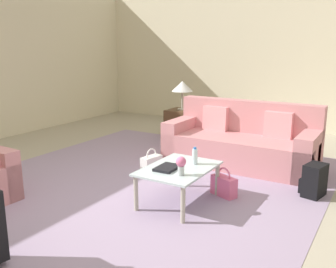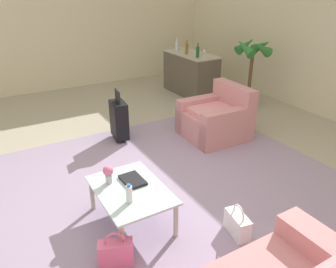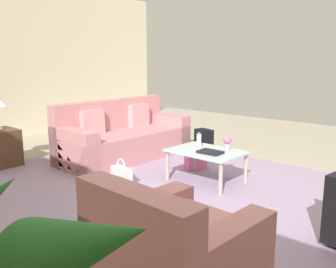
{
  "view_description": "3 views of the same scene",
  "coord_description": "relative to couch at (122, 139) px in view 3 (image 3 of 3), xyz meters",
  "views": [
    {
      "loc": [
        -3.11,
        -2.47,
        1.75
      ],
      "look_at": [
        0.42,
        -0.35,
        0.79
      ],
      "focal_mm": 40.0,
      "sensor_mm": 36.0,
      "label": 1
    },
    {
      "loc": [
        3.05,
        -1.6,
        2.36
      ],
      "look_at": [
        -0.16,
        0.28,
        0.65
      ],
      "focal_mm": 35.0,
      "sensor_mm": 36.0,
      "label": 2
    },
    {
      "loc": [
        -2.41,
        3.38,
        1.6
      ],
      "look_at": [
        0.84,
        -0.23,
        0.63
      ],
      "focal_mm": 40.0,
      "sensor_mm": 36.0,
      "label": 3
    }
  ],
  "objects": [
    {
      "name": "ground_plane",
      "position": [
        -2.2,
        0.6,
        -0.31
      ],
      "size": [
        12.0,
        12.0,
        0.0
      ],
      "primitive_type": "plane",
      "color": "#A89E89"
    },
    {
      "name": "wall_right",
      "position": [
        2.86,
        0.6,
        1.24
      ],
      "size": [
        0.12,
        8.0,
        3.1
      ],
      "primitive_type": "cube",
      "color": "beige",
      "rests_on": "ground"
    },
    {
      "name": "area_rug",
      "position": [
        -1.6,
        0.8,
        -0.31
      ],
      "size": [
        5.2,
        4.4,
        0.01
      ],
      "primitive_type": "cube",
      "color": "#9984A3",
      "rests_on": "ground"
    },
    {
      "name": "couch",
      "position": [
        0.0,
        0.0,
        0.0
      ],
      "size": [
        0.95,
        2.22,
        0.94
      ],
      "color": "#C67F84",
      "rests_on": "ground"
    },
    {
      "name": "armchair",
      "position": [
        -3.1,
        2.27,
        -0.02
      ],
      "size": [
        0.96,
        0.99,
        0.86
      ],
      "color": "#C67F84",
      "rests_on": "ground"
    },
    {
      "name": "coffee_table",
      "position": [
        -1.8,
        0.1,
        0.06
      ],
      "size": [
        0.96,
        0.68,
        0.43
      ],
      "color": "silver",
      "rests_on": "ground"
    },
    {
      "name": "water_bottle",
      "position": [
        -1.6,
        -0.0,
        0.21
      ],
      "size": [
        0.06,
        0.06,
        0.2
      ],
      "color": "silver",
      "rests_on": "coffee_table"
    },
    {
      "name": "coffee_table_book",
      "position": [
        -1.92,
        0.18,
        0.13
      ],
      "size": [
        0.31,
        0.22,
        0.03
      ],
      "primitive_type": "cube",
      "rotation": [
        0.0,
        0.0,
        0.03
      ],
      "color": "black",
      "rests_on": "coffee_table"
    },
    {
      "name": "flower_vase",
      "position": [
        -2.02,
        -0.05,
        0.24
      ],
      "size": [
        0.11,
        0.11,
        0.21
      ],
      "color": "#B2B7BC",
      "rests_on": "coffee_table"
    },
    {
      "name": "handbag_white",
      "position": [
        -1.08,
        0.95,
        -0.18
      ],
      "size": [
        0.34,
        0.2,
        0.36
      ],
      "color": "white",
      "rests_on": "ground"
    },
    {
      "name": "handbag_pink",
      "position": [
        -1.35,
        -0.27,
        -0.18
      ],
      "size": [
        0.25,
        0.35,
        0.36
      ],
      "color": "pink",
      "rests_on": "ground"
    },
    {
      "name": "backpack_black",
      "position": [
        -0.8,
        -1.19,
        -0.12
      ],
      "size": [
        0.34,
        0.3,
        0.4
      ],
      "color": "black",
      "rests_on": "ground"
    }
  ]
}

